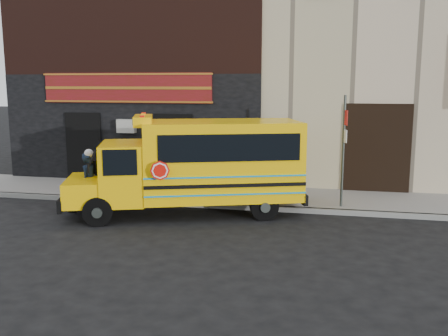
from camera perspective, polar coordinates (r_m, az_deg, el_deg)
ground at (r=12.91m, az=0.77°, el=-7.61°), size 120.00×120.00×0.00m
curb at (r=15.35m, az=2.66°, el=-4.50°), size 40.00×0.20×0.15m
sidewalk at (r=16.79m, az=3.49°, el=-3.26°), size 40.00×3.00×0.15m
building at (r=22.78m, az=5.99°, el=15.45°), size 20.00×10.70×12.00m
school_bus at (r=14.62m, az=-2.90°, el=0.52°), size 7.22×4.27×2.92m
sign_pole at (r=15.24m, az=13.49°, el=2.17°), size 0.12×0.29×3.49m
bicycle at (r=15.15m, az=-15.46°, el=-3.18°), size 1.91×0.88×1.11m
cyclist at (r=15.09m, az=-15.04°, el=-1.87°), size 0.53×0.72×1.79m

